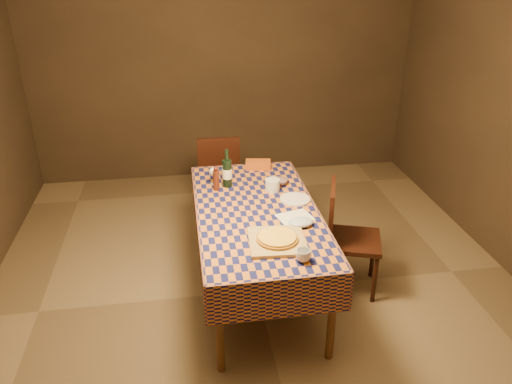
# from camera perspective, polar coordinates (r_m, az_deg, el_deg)

# --- Properties ---
(room) EXTENTS (5.00, 5.10, 2.70)m
(room) POSITION_cam_1_polar(r_m,az_deg,el_deg) (3.63, 0.12, 6.05)
(room) COLOR brown
(room) RESTS_ON ground
(dining_table) EXTENTS (0.94, 1.84, 0.77)m
(dining_table) POSITION_cam_1_polar(r_m,az_deg,el_deg) (3.90, 0.11, -3.04)
(dining_table) COLOR brown
(dining_table) RESTS_ON ground
(cutting_board) EXTENTS (0.41, 0.41, 0.02)m
(cutting_board) POSITION_cam_1_polar(r_m,az_deg,el_deg) (3.45, 2.43, -5.64)
(cutting_board) COLOR #A68A4E
(cutting_board) RESTS_ON dining_table
(pizza) EXTENTS (0.37, 0.37, 0.03)m
(pizza) POSITION_cam_1_polar(r_m,az_deg,el_deg) (3.43, 2.44, -5.27)
(pizza) COLOR #905918
(pizza) RESTS_ON cutting_board
(pepper_mill) EXTENTS (0.06, 0.06, 0.21)m
(pepper_mill) POSITION_cam_1_polar(r_m,az_deg,el_deg) (4.15, -4.58, 1.48)
(pepper_mill) COLOR #451A10
(pepper_mill) RESTS_ON dining_table
(bowl) EXTENTS (0.16, 0.16, 0.04)m
(bowl) POSITION_cam_1_polar(r_m,az_deg,el_deg) (4.28, 2.76, 1.15)
(bowl) COLOR #634B53
(bowl) RESTS_ON dining_table
(wine_glass) EXTENTS (0.08, 0.08, 0.16)m
(wine_glass) POSITION_cam_1_polar(r_m,az_deg,el_deg) (4.25, -4.85, 2.25)
(wine_glass) COLOR silver
(wine_glass) RESTS_ON dining_table
(wine_bottle) EXTENTS (0.10, 0.10, 0.33)m
(wine_bottle) POSITION_cam_1_polar(r_m,az_deg,el_deg) (4.21, -3.32, 2.22)
(wine_bottle) COLOR black
(wine_bottle) RESTS_ON dining_table
(deli_tub) EXTENTS (0.12, 0.12, 0.10)m
(deli_tub) POSITION_cam_1_polar(r_m,az_deg,el_deg) (4.15, 1.90, 0.80)
(deli_tub) COLOR silver
(deli_tub) RESTS_ON dining_table
(takeout_container) EXTENTS (0.25, 0.20, 0.06)m
(takeout_container) POSITION_cam_1_polar(r_m,az_deg,el_deg) (4.60, 0.24, 3.15)
(takeout_container) COLOR #B04E17
(takeout_container) RESTS_ON dining_table
(white_plate) EXTENTS (0.30, 0.30, 0.01)m
(white_plate) POSITION_cam_1_polar(r_m,az_deg,el_deg) (4.02, 4.48, -0.83)
(white_plate) COLOR silver
(white_plate) RESTS_ON dining_table
(tumbler) EXTENTS (0.12, 0.12, 0.08)m
(tumbler) POSITION_cam_1_polar(r_m,az_deg,el_deg) (3.26, 5.44, -7.23)
(tumbler) COLOR silver
(tumbler) RESTS_ON dining_table
(flour_patch) EXTENTS (0.29, 0.25, 0.00)m
(flour_patch) POSITION_cam_1_polar(r_m,az_deg,el_deg) (3.77, 4.46, -2.88)
(flour_patch) COLOR white
(flour_patch) RESTS_ON dining_table
(flour_bag) EXTENTS (0.22, 0.19, 0.05)m
(flour_bag) POSITION_cam_1_polar(r_m,az_deg,el_deg) (3.66, 5.14, -3.45)
(flour_bag) COLOR #A1B0CE
(flour_bag) RESTS_ON dining_table
(chair_far) EXTENTS (0.42, 0.43, 0.93)m
(chair_far) POSITION_cam_1_polar(r_m,az_deg,el_deg) (5.16, -4.30, 2.36)
(chair_far) COLOR black
(chair_far) RESTS_ON ground
(chair_right) EXTENTS (0.54, 0.53, 0.93)m
(chair_right) POSITION_cam_1_polar(r_m,az_deg,el_deg) (4.12, 10.07, -4.54)
(chair_right) COLOR black
(chair_right) RESTS_ON ground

